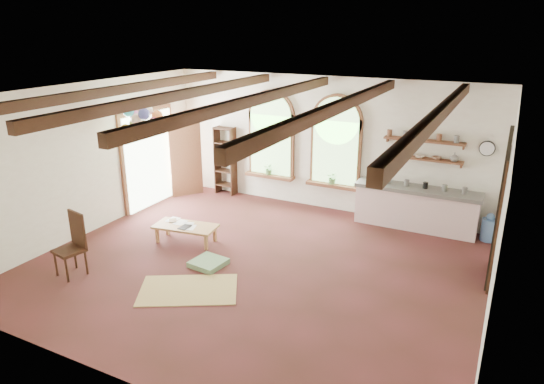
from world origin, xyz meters
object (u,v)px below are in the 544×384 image
Objects in this scene: coffee_table at (186,227)px; balloon_cluster at (141,120)px; side_chair at (72,258)px; kitchen_counter at (416,208)px.

balloon_cluster reaches higher than coffee_table.
coffee_table is at bearing 64.34° from side_chair.
side_chair is at bearing -80.04° from balloon_cluster.
side_chair reaches higher than kitchen_counter.
kitchen_counter is 2.30× the size of side_chair.
side_chair is 1.01× the size of balloon_cluster.
balloon_cluster is at bearing 158.18° from coffee_table.
kitchen_counter is at bearing 22.70° from balloon_cluster.
balloon_cluster reaches higher than side_chair.
kitchen_counter is 6.31m from balloon_cluster.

